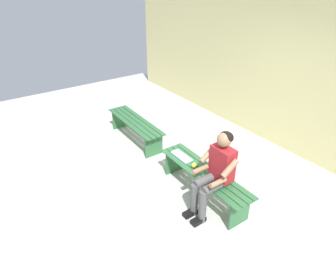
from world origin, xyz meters
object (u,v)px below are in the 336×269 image
object	(u,v)px
bench_far	(135,126)
person_seated	(215,171)
bench_near	(204,177)
apple	(194,165)
book_open	(182,156)

from	to	relation	value
bench_far	person_seated	xyz separation A→B (m)	(-2.42, 0.10, 0.35)
bench_near	person_seated	bearing A→B (deg)	162.68
bench_near	apple	size ratio (longest dim) A/B	20.99
bench_far	book_open	bearing A→B (deg)	178.66
bench_near	book_open	distance (m)	0.53
bench_far	book_open	xyz separation A→B (m)	(-1.59, 0.04, 0.12)
apple	bench_near	bearing A→B (deg)	-159.49
bench_near	person_seated	size ratio (longest dim) A/B	1.40
apple	book_open	size ratio (longest dim) A/B	0.20
apple	book_open	world-z (taller)	apple
bench_near	book_open	bearing A→B (deg)	4.14
book_open	bench_near	bearing A→B (deg)	-175.05
apple	book_open	bearing A→B (deg)	-4.33
person_seated	bench_far	bearing A→B (deg)	-2.37
person_seated	book_open	distance (m)	0.87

